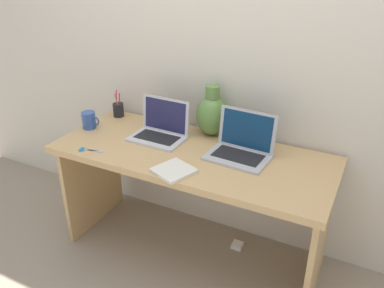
{
  "coord_description": "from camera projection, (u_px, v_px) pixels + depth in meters",
  "views": [
    {
      "loc": [
        0.91,
        -1.8,
        1.79
      ],
      "look_at": [
        0.0,
        0.0,
        0.78
      ],
      "focal_mm": 37.43,
      "sensor_mm": 36.0,
      "label": 1
    }
  ],
  "objects": [
    {
      "name": "laptop_right",
      "position": [
        242.0,
        145.0,
        2.22
      ],
      "size": [
        0.35,
        0.27,
        0.24
      ],
      "color": "#B2B2B7",
      "rests_on": "desk"
    },
    {
      "name": "notebook_stack",
      "position": [
        174.0,
        170.0,
        2.07
      ],
      "size": [
        0.24,
        0.24,
        0.02
      ],
      "primitive_type": "cube",
      "rotation": [
        0.0,
        0.0,
        -0.37
      ],
      "color": "silver",
      "rests_on": "desk"
    },
    {
      "name": "back_wall",
      "position": [
        220.0,
        56.0,
        2.36
      ],
      "size": [
        4.4,
        0.04,
        2.4
      ],
      "primitive_type": "cube",
      "color": "beige",
      "rests_on": "ground"
    },
    {
      "name": "green_vase",
      "position": [
        212.0,
        114.0,
        2.43
      ],
      "size": [
        0.19,
        0.19,
        0.31
      ],
      "color": "#5B843D",
      "rests_on": "desk"
    },
    {
      "name": "laptop_left",
      "position": [
        161.0,
        128.0,
        2.43
      ],
      "size": [
        0.33,
        0.24,
        0.23
      ],
      "color": "silver",
      "rests_on": "desk"
    },
    {
      "name": "ground_plane",
      "position": [
        192.0,
        251.0,
        2.6
      ],
      "size": [
        6.0,
        6.0,
        0.0
      ],
      "primitive_type": "plane",
      "color": "gray"
    },
    {
      "name": "desk",
      "position": [
        192.0,
        174.0,
        2.34
      ],
      "size": [
        1.61,
        0.66,
        0.73
      ],
      "color": "tan",
      "rests_on": "ground"
    },
    {
      "name": "scissors",
      "position": [
        87.0,
        150.0,
        2.29
      ],
      "size": [
        0.15,
        0.07,
        0.01
      ],
      "color": "#B7B7BC",
      "rests_on": "desk"
    },
    {
      "name": "power_brick",
      "position": [
        237.0,
        245.0,
        2.63
      ],
      "size": [
        0.07,
        0.07,
        0.03
      ],
      "primitive_type": "cube",
      "color": "white",
      "rests_on": "ground"
    },
    {
      "name": "pen_cup",
      "position": [
        118.0,
        109.0,
        2.73
      ],
      "size": [
        0.07,
        0.07,
        0.18
      ],
      "color": "black",
      "rests_on": "desk"
    },
    {
      "name": "coffee_mug",
      "position": [
        89.0,
        120.0,
        2.54
      ],
      "size": [
        0.13,
        0.09,
        0.11
      ],
      "color": "#335199",
      "rests_on": "desk"
    }
  ]
}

